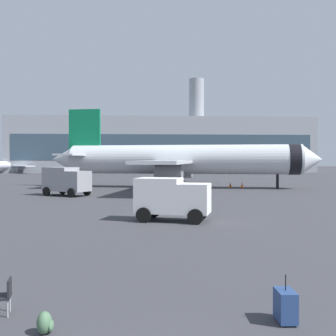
{
  "coord_description": "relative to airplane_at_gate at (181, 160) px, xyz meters",
  "views": [
    {
      "loc": [
        -0.02,
        -4.78,
        3.75
      ],
      "look_at": [
        2.15,
        28.67,
        3.0
      ],
      "focal_mm": 43.2,
      "sensor_mm": 36.0,
      "label": 1
    }
  ],
  "objects": [
    {
      "name": "gate_chair",
      "position": [
        -8.49,
        -42.76,
        -3.16
      ],
      "size": [
        0.56,
        0.56,
        0.86
      ],
      "color": "black",
      "rests_on": "ground"
    },
    {
      "name": "safety_cone_near",
      "position": [
        -13.45,
        1.86,
        -3.25
      ],
      "size": [
        0.44,
        0.44,
        0.82
      ],
      "color": "#F2590C",
      "rests_on": "ground"
    },
    {
      "name": "cargo_van",
      "position": [
        -3.36,
        -28.35,
        -2.21
      ],
      "size": [
        4.79,
        3.39,
        2.6
      ],
      "color": "white",
      "rests_on": "ground"
    },
    {
      "name": "safety_cone_far",
      "position": [
        6.58,
        0.29,
        -3.32
      ],
      "size": [
        0.44,
        0.44,
        0.68
      ],
      "color": "#F2590C",
      "rests_on": "ground"
    },
    {
      "name": "terminal_building",
      "position": [
        0.89,
        66.92,
        4.22
      ],
      "size": [
        85.93,
        19.83,
        27.51
      ],
      "color": "gray",
      "rests_on": "ground"
    },
    {
      "name": "traveller_backpack",
      "position": [
        -7.24,
        -43.9,
        -3.42
      ],
      "size": [
        0.36,
        0.4,
        0.48
      ],
      "color": "#476B4C",
      "rests_on": "ground"
    },
    {
      "name": "airplane_at_gate",
      "position": [
        0.0,
        0.0,
        0.0
      ],
      "size": [
        35.48,
        32.26,
        10.5
      ],
      "color": "silver",
      "rests_on": "ground"
    },
    {
      "name": "airplane_taxiing",
      "position": [
        -39.15,
        59.18,
        -1.59
      ],
      "size": [
        16.83,
        15.65,
        5.94
      ],
      "color": "silver",
      "rests_on": "ground"
    },
    {
      "name": "rolling_suitcase",
      "position": [
        -1.88,
        -43.63,
        -3.27
      ],
      "size": [
        0.42,
        0.65,
        1.1
      ],
      "color": "navy",
      "rests_on": "ground"
    },
    {
      "name": "safety_cone_mid",
      "position": [
        7.77,
        -1.17,
        -3.27
      ],
      "size": [
        0.44,
        0.44,
        0.78
      ],
      "color": "#F2590C",
      "rests_on": "ground"
    },
    {
      "name": "service_truck",
      "position": [
        -12.87,
        -10.91,
        -2.05
      ],
      "size": [
        5.22,
        4.47,
        2.9
      ],
      "color": "gray",
      "rests_on": "ground"
    }
  ]
}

